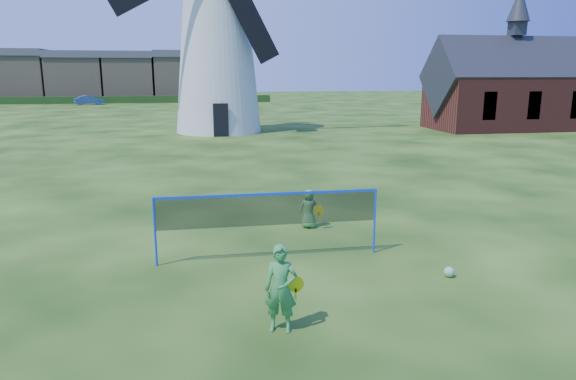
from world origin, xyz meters
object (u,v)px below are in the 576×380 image
(badminton_net, at_px, (269,211))
(player_boy, at_px, (309,209))
(player_girl, at_px, (281,289))
(play_ball, at_px, (449,272))
(chapel, at_px, (511,90))
(car_right, at_px, (89,100))
(windmill, at_px, (217,41))

(badminton_net, distance_m, player_boy, 2.72)
(player_girl, height_order, play_ball, player_girl)
(player_boy, bearing_deg, player_girl, 87.59)
(player_girl, bearing_deg, play_ball, 41.19)
(chapel, distance_m, car_right, 53.29)
(chapel, height_order, player_girl, chapel)
(badminton_net, xyz_separation_m, player_girl, (-0.27, -3.38, -0.40))
(windmill, xyz_separation_m, player_boy, (1.33, -24.41, -5.82))
(play_ball, xyz_separation_m, car_right, (-19.15, 64.43, 0.51))
(player_boy, xyz_separation_m, play_ball, (2.13, -3.97, -0.42))
(chapel, height_order, player_boy, chapel)
(windmill, distance_m, player_girl, 30.56)
(windmill, distance_m, play_ball, 29.26)
(play_ball, bearing_deg, player_girl, -156.51)
(player_girl, bearing_deg, windmill, 107.00)
(player_boy, bearing_deg, car_right, -59.93)
(chapel, bearing_deg, player_boy, -132.09)
(windmill, relative_size, car_right, 4.92)
(windmill, xyz_separation_m, player_girl, (-0.36, -30.04, -5.61))
(windmill, bearing_deg, play_ball, -83.05)
(chapel, relative_size, badminton_net, 2.43)
(chapel, relative_size, play_ball, 55.69)
(windmill, height_order, car_right, windmill)
(chapel, bearing_deg, windmill, 175.49)
(play_ball, bearing_deg, badminton_net, 154.11)
(play_ball, relative_size, car_right, 0.06)
(chapel, xyz_separation_m, play_ball, (-18.37, -26.66, -2.81))
(chapel, bearing_deg, player_girl, -128.08)
(badminton_net, height_order, car_right, badminton_net)
(windmill, bearing_deg, badminton_net, -90.19)
(car_right, bearing_deg, player_girl, 176.47)
(windmill, xyz_separation_m, car_right, (-15.69, 36.06, -5.73))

